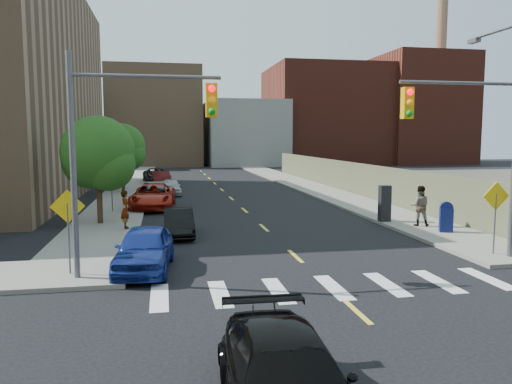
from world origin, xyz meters
name	(u,v)px	position (x,y,z in m)	size (l,w,h in m)	color
ground	(390,342)	(0.00, 0.00, 0.00)	(160.00, 160.00, 0.00)	black
sidewalk_nw	(134,181)	(-7.75, 41.50, 0.07)	(3.50, 73.00, 0.15)	gray
sidewalk_ne	(284,178)	(7.75, 41.50, 0.07)	(3.50, 73.00, 0.15)	gray
fence_north	(347,177)	(9.60, 28.00, 1.25)	(0.12, 44.00, 2.50)	#616949
bg_bldg_west	(46,127)	(-22.00, 70.00, 6.00)	(14.00, 18.00, 12.00)	#592319
bg_bldg_midwest	(155,118)	(-6.00, 72.00, 7.50)	(14.00, 16.00, 15.00)	#8C6B4C
bg_bldg_center	(244,133)	(8.00, 70.00, 5.00)	(12.00, 16.00, 10.00)	gray
bg_bldg_east	(324,116)	(22.00, 72.00, 8.00)	(18.00, 18.00, 16.00)	#592319
bg_bldg_fareast	(417,110)	(38.00, 70.00, 9.00)	(14.00, 16.00, 18.00)	#592319
smokestack	(439,81)	(42.00, 70.00, 14.00)	(1.80, 1.80, 28.00)	#8C6B4C
signal_nw	(124,135)	(-5.98, 6.00, 4.53)	(4.59, 0.30, 7.00)	#59595E
signal_ne	(478,135)	(5.98, 6.00, 4.53)	(4.59, 0.30, 7.00)	#59595E
warn_sign_nw	(68,216)	(-7.80, 6.50, 1.99)	(1.06, 0.06, 2.83)	#59595E
warn_sign_ne	(496,204)	(7.20, 6.50, 1.99)	(1.06, 0.06, 2.83)	#59595E
warn_sign_midwest	(111,180)	(-7.80, 20.00, 1.99)	(1.06, 0.06, 2.83)	#59595E
tree_west_near	(98,157)	(-8.00, 16.05, 3.48)	(3.66, 3.64, 5.52)	#332114
tree_west_far	(122,149)	(-8.00, 31.05, 3.48)	(3.66, 3.64, 5.52)	#332114
parked_car_blue	(144,249)	(-5.50, 7.00, 0.74)	(1.75, 4.34, 1.48)	navy
parked_car_black	(179,223)	(-4.20, 12.71, 0.61)	(1.30, 3.73, 1.23)	black
parked_car_red	(153,196)	(-5.50, 21.79, 0.77)	(2.56, 5.54, 1.54)	#AA2011
parked_car_silver	(156,194)	(-5.31, 23.49, 0.70)	(1.96, 4.82, 1.40)	#999AA0
parked_car_white	(171,187)	(-4.31, 28.98, 0.63)	(1.50, 3.72, 1.27)	#B5B5B5
parked_car_maroon	(161,179)	(-5.08, 35.37, 0.71)	(1.50, 4.31, 1.42)	#400C0C
parked_car_grey	(157,176)	(-5.50, 38.95, 0.74)	(2.46, 5.33, 1.48)	black
black_sedan	(287,382)	(-3.00, -2.64, 0.69)	(1.93, 4.74, 1.38)	black
mailbox	(446,217)	(7.80, 10.69, 0.83)	(0.69, 0.62, 1.40)	#0D164F
payphone	(385,203)	(6.30, 13.92, 1.07)	(0.55, 0.45, 1.85)	black
pedestrian_west	(126,210)	(-6.62, 14.23, 1.05)	(0.66, 0.43, 1.81)	gray
pedestrian_east	(420,206)	(7.40, 12.38, 1.13)	(0.95, 0.74, 1.96)	gray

